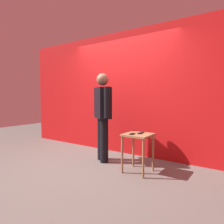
{
  "coord_description": "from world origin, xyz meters",
  "views": [
    {
      "loc": [
        2.38,
        -2.62,
        1.24
      ],
      "look_at": [
        0.19,
        0.55,
        0.96
      ],
      "focal_mm": 32.46,
      "sensor_mm": 36.0,
      "label": 1
    }
  ],
  "objects_px": {
    "standing_person": "(103,112)",
    "tv_remote": "(141,133)",
    "side_table": "(138,142)",
    "cell_phone": "(132,134)"
  },
  "relations": [
    {
      "from": "standing_person",
      "to": "side_table",
      "type": "height_order",
      "value": "standing_person"
    },
    {
      "from": "cell_phone",
      "to": "side_table",
      "type": "bearing_deg",
      "value": 39.41
    },
    {
      "from": "standing_person",
      "to": "tv_remote",
      "type": "distance_m",
      "value": 0.91
    },
    {
      "from": "standing_person",
      "to": "cell_phone",
      "type": "distance_m",
      "value": 0.86
    },
    {
      "from": "standing_person",
      "to": "cell_phone",
      "type": "height_order",
      "value": "standing_person"
    },
    {
      "from": "side_table",
      "to": "cell_phone",
      "type": "distance_m",
      "value": 0.17
    },
    {
      "from": "side_table",
      "to": "tv_remote",
      "type": "height_order",
      "value": "tv_remote"
    },
    {
      "from": "standing_person",
      "to": "tv_remote",
      "type": "xyz_separation_m",
      "value": [
        0.86,
        -0.09,
        -0.3
      ]
    },
    {
      "from": "tv_remote",
      "to": "side_table",
      "type": "bearing_deg",
      "value": -110.78
    },
    {
      "from": "standing_person",
      "to": "tv_remote",
      "type": "height_order",
      "value": "standing_person"
    }
  ]
}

